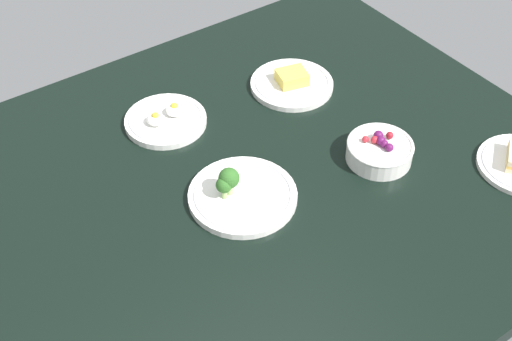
# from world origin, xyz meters

# --- Properties ---
(dining_table) EXTENTS (1.35, 1.13, 0.04)m
(dining_table) POSITION_xyz_m (0.00, 0.00, 0.02)
(dining_table) COLOR black
(dining_table) RESTS_ON ground
(plate_broccoli) EXTENTS (0.23, 0.23, 0.08)m
(plate_broccoli) POSITION_xyz_m (-0.06, -0.03, 0.05)
(plate_broccoli) COLOR white
(plate_broccoli) RESTS_ON dining_table
(plate_cheese) EXTENTS (0.20, 0.20, 0.04)m
(plate_cheese) POSITION_xyz_m (0.26, 0.21, 0.05)
(plate_cheese) COLOR white
(plate_cheese) RESTS_ON dining_table
(bowl_berries) EXTENTS (0.15, 0.15, 0.06)m
(bowl_berries) POSITION_xyz_m (0.25, -0.11, 0.07)
(bowl_berries) COLOR white
(bowl_berries) RESTS_ON dining_table
(plate_eggs) EXTENTS (0.19, 0.19, 0.05)m
(plate_eggs) POSITION_xyz_m (-0.07, 0.27, 0.05)
(plate_eggs) COLOR white
(plate_eggs) RESTS_ON dining_table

